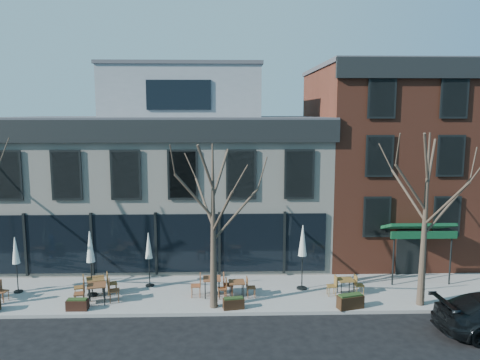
{
  "coord_description": "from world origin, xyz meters",
  "views": [
    {
      "loc": [
        3.56,
        -23.07,
        8.44
      ],
      "look_at": [
        4.3,
        2.0,
        4.82
      ],
      "focal_mm": 35.0,
      "sensor_mm": 36.0,
      "label": 1
    }
  ],
  "objects": [
    {
      "name": "ground",
      "position": [
        0.0,
        0.0,
        0.0
      ],
      "size": [
        120.0,
        120.0,
        0.0
      ],
      "primitive_type": "plane",
      "color": "black",
      "rests_on": "ground"
    },
    {
      "name": "sidewalk_front",
      "position": [
        3.25,
        -2.15,
        0.07
      ],
      "size": [
        33.5,
        4.7,
        0.15
      ],
      "primitive_type": "cube",
      "color": "gray",
      "rests_on": "ground"
    },
    {
      "name": "corner_building",
      "position": [
        0.07,
        5.07,
        4.72
      ],
      "size": [
        18.39,
        10.39,
        11.1
      ],
      "color": "beige",
      "rests_on": "ground"
    },
    {
      "name": "red_brick_building",
      "position": [
        13.0,
        4.98,
        5.64
      ],
      "size": [
        8.2,
        11.78,
        11.18
      ],
      "color": "brown",
      "rests_on": "ground"
    },
    {
      "name": "tree_mid",
      "position": [
        3.01,
        -3.9,
        3.79
      ],
      "size": [
        3.5,
        3.55,
        7.04
      ],
      "color": "#382B21",
      "rests_on": "sidewalk_front"
    },
    {
      "name": "tree_right",
      "position": [
        12.01,
        -3.9,
        4.02
      ],
      "size": [
        3.72,
        3.77,
        7.48
      ],
      "color": "#382B21",
      "rests_on": "sidewalk_front"
    },
    {
      "name": "cafe_set_1",
      "position": [
        -2.41,
        -2.5,
        0.67
      ],
      "size": [
        1.98,
        1.07,
        1.02
      ],
      "color": "brown",
      "rests_on": "sidewalk_front"
    },
    {
      "name": "cafe_set_2",
      "position": [
        -2.13,
        -3.33,
        0.68
      ],
      "size": [
        2.02,
        0.94,
        1.04
      ],
      "color": "brown",
      "rests_on": "sidewalk_front"
    },
    {
      "name": "cafe_set_3",
      "position": [
        2.89,
        -2.67,
        0.69
      ],
      "size": [
        2.0,
        0.83,
        1.04
      ],
      "color": "brown",
      "rests_on": "sidewalk_front"
    },
    {
      "name": "cafe_set_4",
      "position": [
        4.01,
        -2.9,
        0.62
      ],
      "size": [
        1.77,
        0.76,
        0.92
      ],
      "color": "brown",
      "rests_on": "sidewalk_front"
    },
    {
      "name": "cafe_set_5",
      "position": [
        9.0,
        -2.73,
        0.62
      ],
      "size": [
        1.76,
        0.74,
        0.92
      ],
      "color": "brown",
      "rests_on": "sidewalk_front"
    },
    {
      "name": "umbrella_0",
      "position": [
        -6.17,
        -1.95,
        2.01
      ],
      "size": [
        0.42,
        0.42,
        2.64
      ],
      "color": "black",
      "rests_on": "sidewalk_front"
    },
    {
      "name": "umbrella_1",
      "position": [
        -2.6,
        -2.43,
        2.28
      ],
      "size": [
        0.48,
        0.48,
        3.02
      ],
      "color": "black",
      "rests_on": "sidewalk_front"
    },
    {
      "name": "umbrella_2",
      "position": [
        -0.16,
        -1.35,
        2.01
      ],
      "size": [
        0.42,
        0.42,
        2.64
      ],
      "color": "black",
      "rests_on": "sidewalk_front"
    },
    {
      "name": "umbrella_4",
      "position": [
        7.12,
        -1.93,
        2.33
      ],
      "size": [
        0.5,
        0.5,
        3.09
      ],
      "color": "black",
      "rests_on": "sidewalk_front"
    },
    {
      "name": "planter_1",
      "position": [
        -2.77,
        -4.05,
        0.4
      ],
      "size": [
        0.9,
        0.37,
        0.5
      ],
      "color": "black",
      "rests_on": "sidewalk_front"
    },
    {
      "name": "planter_2",
      "position": [
        3.85,
        -4.11,
        0.4
      ],
      "size": [
        0.94,
        0.5,
        0.5
      ],
      "color": "black",
      "rests_on": "sidewalk_front"
    },
    {
      "name": "planter_3",
      "position": [
        8.84,
        -4.2,
        0.46
      ],
      "size": [
        1.19,
        0.73,
        0.62
      ],
      "color": "black",
      "rests_on": "sidewalk_front"
    }
  ]
}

